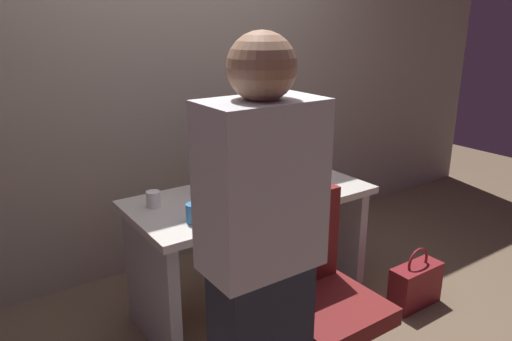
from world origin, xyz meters
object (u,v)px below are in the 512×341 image
object	(u,v)px
monitor	(241,143)
handbag	(415,284)
mouse	(300,186)
cup_near_keyboard	(194,213)
keyboard	(260,196)
cup_by_monitor	(153,199)
book_stack	(301,169)
office_chair	(319,309)
desk	(251,230)
person_at_desk	(261,268)

from	to	relation	value
monitor	handbag	world-z (taller)	monitor
mouse	cup_near_keyboard	xyz separation A→B (m)	(-0.73, -0.08, 0.03)
monitor	keyboard	world-z (taller)	monitor
keyboard	cup_near_keyboard	distance (m)	0.47
keyboard	cup_by_monitor	xyz separation A→B (m)	(-0.54, 0.21, 0.03)
cup_by_monitor	book_stack	xyz separation A→B (m)	(0.96, -0.05, 0.01)
office_chair	handbag	xyz separation A→B (m)	(0.95, 0.18, -0.29)
monitor	mouse	bearing A→B (deg)	-43.72
desk	person_at_desk	distance (m)	1.11
office_chair	cup_by_monitor	size ratio (longest dim) A/B	11.13
person_at_desk	cup_by_monitor	xyz separation A→B (m)	(0.03, 1.02, -0.07)
person_at_desk	cup_near_keyboard	distance (m)	0.73
desk	cup_near_keyboard	xyz separation A→B (m)	(-0.45, -0.17, 0.27)
office_chair	book_stack	size ratio (longest dim) A/B	4.63
office_chair	book_stack	distance (m)	1.05
person_at_desk	handbag	xyz separation A→B (m)	(1.38, 0.33, -0.70)
cup_near_keyboard	cup_by_monitor	size ratio (longest dim) A/B	1.13
monitor	book_stack	xyz separation A→B (m)	(0.40, -0.08, -0.21)
person_at_desk	handbag	world-z (taller)	person_at_desk
keyboard	handbag	world-z (taller)	keyboard
book_stack	handbag	bearing A→B (deg)	-58.31
person_at_desk	book_stack	bearing A→B (deg)	44.29
cup_near_keyboard	cup_by_monitor	distance (m)	0.31
desk	handbag	distance (m)	1.06
keyboard	person_at_desk	bearing A→B (deg)	-122.38
monitor	book_stack	size ratio (longest dim) A/B	2.66
book_stack	handbag	world-z (taller)	book_stack
handbag	cup_near_keyboard	bearing A→B (deg)	163.22
mouse	book_stack	size ratio (longest dim) A/B	0.49
keyboard	handbag	size ratio (longest dim) A/B	1.14
handbag	monitor	bearing A→B (deg)	138.16
office_chair	desk	bearing A→B (deg)	79.73
person_at_desk	monitor	xyz separation A→B (m)	(0.59, 1.04, 0.14)
cup_near_keyboard	handbag	distance (m)	1.47
cup_near_keyboard	handbag	bearing A→B (deg)	-16.78
monitor	book_stack	bearing A→B (deg)	-10.69
handbag	cup_by_monitor	bearing A→B (deg)	153.06
cup_by_monitor	handbag	world-z (taller)	cup_by_monitor
monitor	person_at_desk	bearing A→B (deg)	-119.51
keyboard	mouse	distance (m)	0.28
office_chair	cup_by_monitor	bearing A→B (deg)	114.47
monitor	cup_near_keyboard	distance (m)	0.62
desk	handbag	bearing A→B (deg)	-34.24
cup_near_keyboard	person_at_desk	bearing A→B (deg)	-98.52
person_at_desk	monitor	size ratio (longest dim) A/B	3.03
cup_near_keyboard	cup_by_monitor	xyz separation A→B (m)	(-0.08, 0.30, -0.01)
office_chair	cup_by_monitor	world-z (taller)	office_chair
book_stack	monitor	bearing A→B (deg)	169.31
desk	cup_by_monitor	bearing A→B (deg)	166.40
cup_near_keyboard	book_stack	world-z (taller)	book_stack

